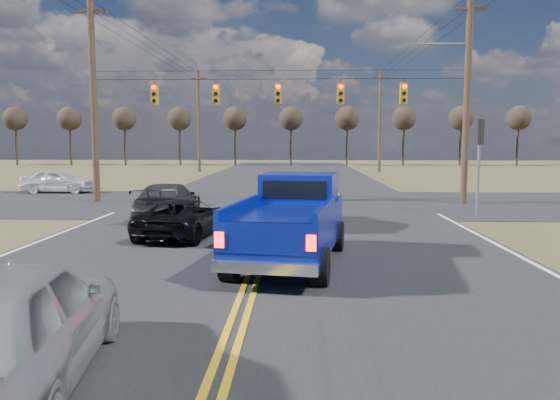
{
  "coord_description": "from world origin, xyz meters",
  "views": [
    {
      "loc": [
        1.01,
        -8.59,
        3.02
      ],
      "look_at": [
        0.52,
        5.53,
        1.5
      ],
      "focal_mm": 35.0,
      "sensor_mm": 36.0,
      "label": 1
    }
  ],
  "objects_px": {
    "white_car_queue": "(313,205)",
    "black_suv": "(184,218)",
    "dgrey_car_queue": "(168,201)",
    "cross_car_west": "(58,181)",
    "pickup_truck": "(291,221)",
    "silver_suv": "(6,325)"
  },
  "relations": [
    {
      "from": "silver_suv",
      "to": "dgrey_car_queue",
      "type": "height_order",
      "value": "silver_suv"
    },
    {
      "from": "white_car_queue",
      "to": "cross_car_west",
      "type": "height_order",
      "value": "white_car_queue"
    },
    {
      "from": "black_suv",
      "to": "cross_car_west",
      "type": "xyz_separation_m",
      "value": [
        -10.53,
        14.41,
        0.09
      ]
    },
    {
      "from": "white_car_queue",
      "to": "dgrey_car_queue",
      "type": "xyz_separation_m",
      "value": [
        -5.65,
        1.37,
        -0.01
      ]
    },
    {
      "from": "silver_suv",
      "to": "cross_car_west",
      "type": "distance_m",
      "value": 27.42
    },
    {
      "from": "black_suv",
      "to": "white_car_queue",
      "type": "height_order",
      "value": "white_car_queue"
    },
    {
      "from": "silver_suv",
      "to": "dgrey_car_queue",
      "type": "xyz_separation_m",
      "value": [
        -1.62,
        14.78,
        -0.13
      ]
    },
    {
      "from": "pickup_truck",
      "to": "silver_suv",
      "type": "xyz_separation_m",
      "value": [
        -3.31,
        -7.18,
        -0.21
      ]
    },
    {
      "from": "cross_car_west",
      "to": "dgrey_car_queue",
      "type": "bearing_deg",
      "value": -139.44
    },
    {
      "from": "pickup_truck",
      "to": "cross_car_west",
      "type": "bearing_deg",
      "value": 136.91
    },
    {
      "from": "silver_suv",
      "to": "dgrey_car_queue",
      "type": "relative_size",
      "value": 1.01
    },
    {
      "from": "white_car_queue",
      "to": "black_suv",
      "type": "bearing_deg",
      "value": 28.41
    },
    {
      "from": "cross_car_west",
      "to": "black_suv",
      "type": "bearing_deg",
      "value": -144.15
    },
    {
      "from": "silver_suv",
      "to": "cross_car_west",
      "type": "bearing_deg",
      "value": -74.84
    },
    {
      "from": "silver_suv",
      "to": "black_suv",
      "type": "distance_m",
      "value": 10.85
    },
    {
      "from": "black_suv",
      "to": "dgrey_car_queue",
      "type": "xyz_separation_m",
      "value": [
        -1.47,
        3.94,
        0.1
      ]
    },
    {
      "from": "dgrey_car_queue",
      "to": "cross_car_west",
      "type": "xyz_separation_m",
      "value": [
        -9.06,
        10.47,
        -0.01
      ]
    },
    {
      "from": "black_suv",
      "to": "dgrey_car_queue",
      "type": "bearing_deg",
      "value": -60.93
    },
    {
      "from": "pickup_truck",
      "to": "black_suv",
      "type": "bearing_deg",
      "value": 142.56
    },
    {
      "from": "pickup_truck",
      "to": "black_suv",
      "type": "distance_m",
      "value": 5.07
    },
    {
      "from": "silver_suv",
      "to": "black_suv",
      "type": "relative_size",
      "value": 1.14
    },
    {
      "from": "silver_suv",
      "to": "white_car_queue",
      "type": "height_order",
      "value": "silver_suv"
    }
  ]
}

